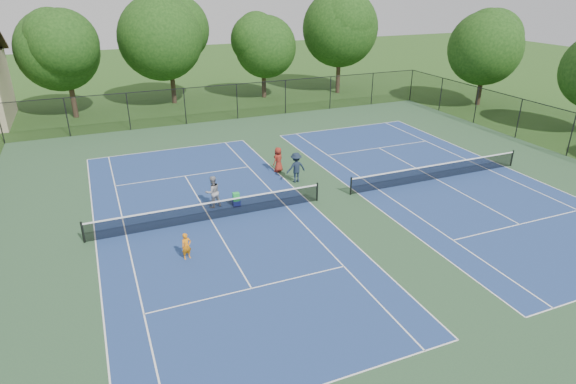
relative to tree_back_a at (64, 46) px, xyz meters
name	(u,v)px	position (x,y,z in m)	size (l,w,h in m)	color
ground	(334,198)	(13.00, -24.00, -6.04)	(140.00, 140.00, 0.00)	#234716
court_pad	(334,198)	(13.00, -24.00, -6.03)	(36.00, 36.00, 0.01)	#294A32
tennis_court_left	(211,218)	(6.00, -24.00, -5.94)	(12.00, 23.83, 1.07)	navy
tennis_court_right	(436,178)	(20.00, -24.00, -5.94)	(12.00, 23.83, 1.07)	navy
perimeter_fence	(335,171)	(13.00, -24.00, -4.44)	(36.08, 36.08, 3.02)	black
tree_back_a	(64,46)	(0.00, 0.00, 0.00)	(6.80, 6.80, 9.15)	#2D2116
tree_back_b	(168,33)	(9.00, 2.00, 0.56)	(7.60, 7.60, 10.03)	#2D2116
tree_back_c	(263,42)	(18.00, 1.00, -0.56)	(6.00, 6.00, 8.40)	#2D2116
tree_back_d	(340,26)	(26.00, 0.00, 0.79)	(7.80, 7.80, 10.37)	#2D2116
tree_side_e	(487,42)	(36.00, -10.00, -0.23)	(6.60, 6.60, 8.87)	#2D2116
child_player	(186,246)	(4.15, -27.19, -5.43)	(0.44, 0.29, 1.22)	orange
instructor	(213,192)	(6.52, -22.57, -5.16)	(0.85, 0.66, 1.76)	gray
bystander_b	(296,168)	(11.96, -21.08, -5.12)	(1.19, 0.68, 1.84)	#172233
bystander_c	(278,160)	(11.61, -19.10, -5.24)	(0.78, 0.51, 1.60)	maroon
ball_crate	(236,203)	(7.68, -22.95, -5.87)	(0.40, 0.29, 0.33)	navy
ball_hopper	(236,197)	(7.68, -22.95, -5.49)	(0.34, 0.27, 0.44)	green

